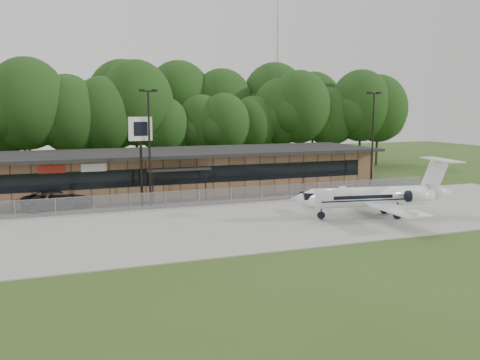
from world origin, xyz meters
name	(u,v)px	position (x,y,z in m)	size (l,w,h in m)	color
ground	(284,247)	(0.00, 0.00, 0.00)	(160.00, 160.00, 0.00)	#35491A
apron	(239,221)	(0.00, 8.00, 0.04)	(64.00, 18.00, 0.08)	#9E9B93
parking_lot	(196,198)	(0.00, 19.50, 0.03)	(50.00, 9.00, 0.06)	#383835
terminal	(183,170)	(0.00, 23.94, 2.18)	(41.00, 11.65, 4.30)	#896144
fence	(210,197)	(0.00, 15.00, 0.78)	(46.00, 0.04, 1.52)	gray
treeline	(147,116)	(0.00, 42.00, 7.50)	(72.00, 12.00, 15.00)	#153B12
radio_mast	(277,83)	(22.00, 48.00, 12.50)	(0.20, 0.20, 25.00)	gray
light_pole_mid	(149,139)	(-5.00, 16.50, 5.98)	(1.55, 0.30, 10.23)	black
light_pole_right	(373,134)	(18.00, 16.50, 5.98)	(1.55, 0.30, 10.23)	black
business_jet	(377,197)	(10.61, 5.25, 1.67)	(13.91, 12.46, 4.68)	white
suv	(58,200)	(-12.65, 18.06, 0.83)	(2.75, 5.96, 1.66)	#343436
pole_sign	(141,138)	(-5.71, 16.80, 6.02)	(2.07, 0.40, 7.88)	black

